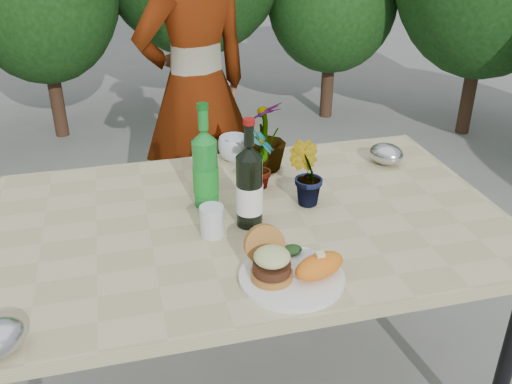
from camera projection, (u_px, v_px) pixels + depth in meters
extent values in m
cube|color=tan|center=(250.00, 222.00, 1.80)|extent=(1.60, 1.00, 0.04)
cylinder|color=black|center=(506.00, 364.00, 1.77)|extent=(0.05, 0.05, 0.71)
cylinder|color=black|center=(42.00, 275.00, 2.18)|extent=(0.05, 0.05, 0.71)
cylinder|color=black|center=(387.00, 227.00, 2.49)|extent=(0.05, 0.05, 0.71)
cylinder|color=#382316|center=(58.00, 109.00, 4.27)|extent=(0.10, 0.10, 0.42)
cylinder|color=#382316|center=(199.00, 85.00, 4.66)|extent=(0.10, 0.10, 0.50)
cylinder|color=#382316|center=(327.00, 94.00, 4.65)|extent=(0.10, 0.10, 0.38)
ellipsoid|color=#1F4D19|center=(332.00, 1.00, 4.31)|extent=(0.98, 0.98, 1.08)
cylinder|color=#382316|center=(467.00, 105.00, 4.32)|extent=(0.10, 0.10, 0.44)
cylinder|color=white|center=(292.00, 277.00, 1.50)|extent=(0.28, 0.28, 0.01)
cylinder|color=#B7722D|center=(272.00, 275.00, 1.48)|extent=(0.11, 0.11, 0.02)
cylinder|color=#472314|center=(272.00, 268.00, 1.47)|extent=(0.10, 0.10, 0.02)
ellipsoid|color=beige|center=(272.00, 257.00, 1.45)|extent=(0.10, 0.10, 0.04)
cylinder|color=#B7722D|center=(264.00, 245.00, 1.52)|extent=(0.11, 0.06, 0.11)
ellipsoid|color=orange|center=(319.00, 266.00, 1.48)|extent=(0.17, 0.12, 0.06)
ellipsoid|color=olive|center=(282.00, 252.00, 1.57)|extent=(0.04, 0.04, 0.02)
ellipsoid|color=#193814|center=(292.00, 250.00, 1.58)|extent=(0.06, 0.04, 0.03)
cylinder|color=black|center=(249.00, 192.00, 1.70)|extent=(0.08, 0.08, 0.23)
cylinder|color=white|center=(249.00, 198.00, 1.71)|extent=(0.08, 0.08, 0.09)
cone|color=black|center=(249.00, 151.00, 1.64)|extent=(0.08, 0.08, 0.04)
cylinder|color=black|center=(249.00, 135.00, 1.62)|extent=(0.03, 0.03, 0.06)
cylinder|color=maroon|center=(249.00, 122.00, 1.60)|extent=(0.03, 0.03, 0.02)
cylinder|color=#167C27|center=(206.00, 174.00, 1.81)|extent=(0.08, 0.08, 0.22)
cylinder|color=#198C26|center=(206.00, 180.00, 1.82)|extent=(0.08, 0.08, 0.09)
cone|color=#167C27|center=(204.00, 136.00, 1.75)|extent=(0.08, 0.08, 0.04)
cylinder|color=#167C27|center=(203.00, 119.00, 1.73)|extent=(0.03, 0.03, 0.07)
cylinder|color=#0C5919|center=(202.00, 106.00, 1.71)|extent=(0.04, 0.04, 0.02)
cylinder|color=silver|center=(212.00, 221.00, 1.68)|extent=(0.07, 0.07, 0.09)
imported|color=#22511B|center=(261.00, 159.00, 1.92)|extent=(0.12, 0.14, 0.22)
imported|color=#225A1E|center=(306.00, 174.00, 1.82)|extent=(0.15, 0.15, 0.21)
imported|color=#2B5A1F|center=(266.00, 136.00, 2.04)|extent=(0.20, 0.20, 0.26)
imported|color=silver|center=(234.00, 148.00, 2.15)|extent=(0.16, 0.16, 0.09)
ellipsoid|color=#AEB1B5|center=(386.00, 154.00, 2.12)|extent=(0.16, 0.17, 0.08)
imported|color=#A47352|center=(196.00, 89.00, 2.70)|extent=(0.71, 0.59, 1.65)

